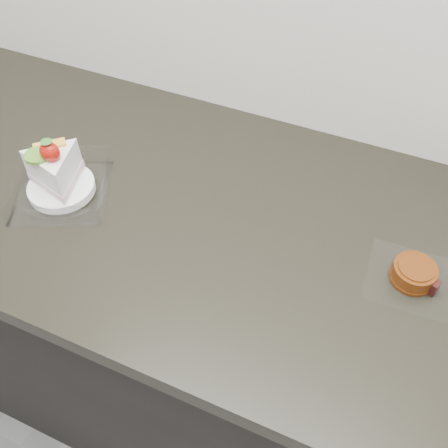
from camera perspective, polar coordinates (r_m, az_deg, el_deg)
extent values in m
cube|color=black|center=(1.29, 1.78, -13.92)|extent=(2.00, 0.60, 0.86)
cube|color=black|center=(0.91, 2.44, -0.86)|extent=(2.04, 0.64, 0.04)
cube|color=white|center=(1.00, -17.92, 3.53)|extent=(0.22, 0.22, 0.00)
cylinder|color=white|center=(0.99, -18.06, 3.97)|extent=(0.12, 0.12, 0.02)
ellipsoid|color=red|center=(0.92, -19.30, 7.79)|extent=(0.04, 0.03, 0.04)
cone|color=#2D7223|center=(0.91, -19.59, 8.65)|extent=(0.02, 0.02, 0.01)
cylinder|color=#5D932A|center=(0.94, -20.55, 7.37)|extent=(0.05, 0.05, 0.01)
cube|color=#F7A42E|center=(0.95, -19.33, 8.52)|extent=(0.06, 0.05, 0.01)
cube|color=white|center=(0.88, 20.58, -5.87)|extent=(0.15, 0.14, 0.00)
cylinder|color=#68300C|center=(0.86, 20.85, -5.27)|extent=(0.08, 0.08, 0.03)
cylinder|color=#68300C|center=(0.87, 20.65, -5.71)|extent=(0.09, 0.09, 0.01)
cylinder|color=#68300C|center=(0.85, 21.15, -4.63)|extent=(0.07, 0.07, 0.00)
cube|color=black|center=(0.86, 22.65, -6.59)|extent=(0.02, 0.02, 0.03)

